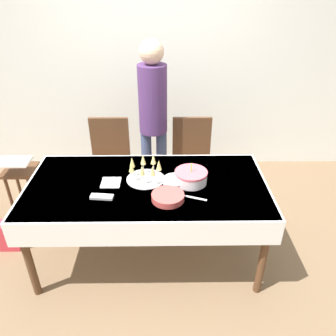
# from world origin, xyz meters

# --- Properties ---
(ground_plane) EXTENTS (12.00, 12.00, 0.00)m
(ground_plane) POSITION_xyz_m (0.00, 0.00, 0.00)
(ground_plane) COLOR brown
(wall_back) EXTENTS (8.00, 0.05, 2.70)m
(wall_back) POSITION_xyz_m (0.00, 1.73, 1.35)
(wall_back) COLOR silver
(wall_back) RESTS_ON ground_plane
(dining_table) EXTENTS (1.92, 0.96, 0.78)m
(dining_table) POSITION_xyz_m (0.00, 0.00, 0.68)
(dining_table) COLOR white
(dining_table) RESTS_ON ground_plane
(dining_chair_far_left) EXTENTS (0.42, 0.42, 0.97)m
(dining_chair_far_left) POSITION_xyz_m (-0.42, 0.80, 0.54)
(dining_chair_far_left) COLOR #51331E
(dining_chair_far_left) RESTS_ON ground_plane
(dining_chair_far_right) EXTENTS (0.42, 0.42, 0.97)m
(dining_chair_far_right) POSITION_xyz_m (0.43, 0.80, 0.54)
(dining_chair_far_right) COLOR #51331E
(dining_chair_far_right) RESTS_ON ground_plane
(birthday_cake) EXTENTS (0.26, 0.26, 0.18)m
(birthday_cake) POSITION_xyz_m (0.35, 0.02, 0.83)
(birthday_cake) COLOR white
(birthday_cake) RESTS_ON dining_table
(champagne_tray) EXTENTS (0.31, 0.31, 0.18)m
(champagne_tray) POSITION_xyz_m (-0.01, 0.07, 0.87)
(champagne_tray) COLOR silver
(champagne_tray) RESTS_ON dining_table
(plate_stack_main) EXTENTS (0.24, 0.24, 0.05)m
(plate_stack_main) POSITION_xyz_m (0.16, -0.21, 0.80)
(plate_stack_main) COLOR #CC4C47
(plate_stack_main) RESTS_ON dining_table
(plate_stack_dessert) EXTENTS (0.19, 0.19, 0.03)m
(plate_stack_dessert) POSITION_xyz_m (0.22, 0.01, 0.79)
(plate_stack_dessert) COLOR white
(plate_stack_dessert) RESTS_ON dining_table
(cake_knife) EXTENTS (0.29, 0.12, 0.00)m
(cake_knife) POSITION_xyz_m (0.31, -0.18, 0.78)
(cake_knife) COLOR silver
(cake_knife) RESTS_ON dining_table
(fork_pile) EXTENTS (0.18, 0.08, 0.02)m
(fork_pile) POSITION_xyz_m (-0.33, -0.19, 0.79)
(fork_pile) COLOR silver
(fork_pile) RESTS_ON dining_table
(napkin_pile) EXTENTS (0.15, 0.15, 0.01)m
(napkin_pile) POSITION_xyz_m (-0.29, 0.01, 0.78)
(napkin_pile) COLOR white
(napkin_pile) RESTS_ON dining_table
(person_standing) EXTENTS (0.28, 0.28, 1.73)m
(person_standing) POSITION_xyz_m (0.03, 0.89, 1.05)
(person_standing) COLOR #3F4C72
(person_standing) RESTS_ON ground_plane
(high_chair) EXTENTS (0.33, 0.35, 0.71)m
(high_chair) POSITION_xyz_m (-1.29, 0.58, 0.48)
(high_chair) COLOR #51331E
(high_chair) RESTS_ON ground_plane
(gift_bag) EXTENTS (0.22, 0.13, 0.28)m
(gift_bag) POSITION_xyz_m (-1.31, 0.12, 0.14)
(gift_bag) COLOR #CC333F
(gift_bag) RESTS_ON ground_plane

